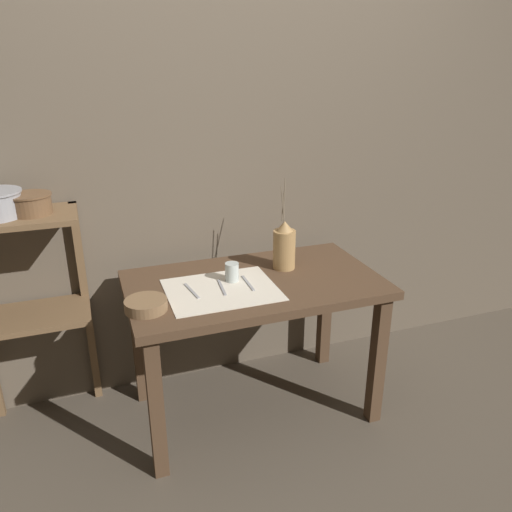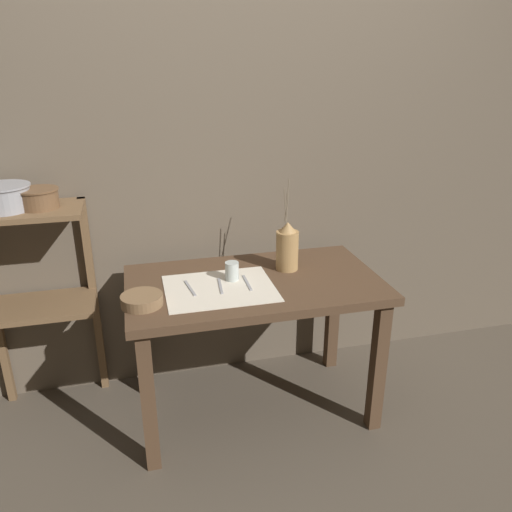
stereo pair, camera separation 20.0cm
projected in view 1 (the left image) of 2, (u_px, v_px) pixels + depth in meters
ground_plane at (254, 407)px, 2.55m from camera, size 12.00×12.00×0.00m
stone_wall_back at (225, 157)px, 2.49m from camera, size 7.00×0.06×2.40m
wooden_table at (254, 301)px, 2.32m from camera, size 1.16×0.66×0.71m
wooden_shelf_unit at (27, 282)px, 2.21m from camera, size 0.50×0.31×1.05m
linen_cloth at (222, 290)px, 2.19m from camera, size 0.48×0.39×0.00m
pitcher_with_flowers at (284, 247)px, 2.39m from camera, size 0.11×0.11×0.43m
wooden_bowl at (146, 305)px, 2.01m from camera, size 0.17×0.17×0.05m
glass_tumbler_near at (232, 272)px, 2.26m from camera, size 0.06×0.06×0.09m
knife_center at (192, 291)px, 2.17m from camera, size 0.04×0.17×0.00m
fork_inner at (222, 287)px, 2.21m from camera, size 0.03×0.17×0.00m
fork_outer at (248, 283)px, 2.25m from camera, size 0.01×0.17×0.00m
metal_pot_small at (30, 203)px, 2.07m from camera, size 0.18×0.18×0.09m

